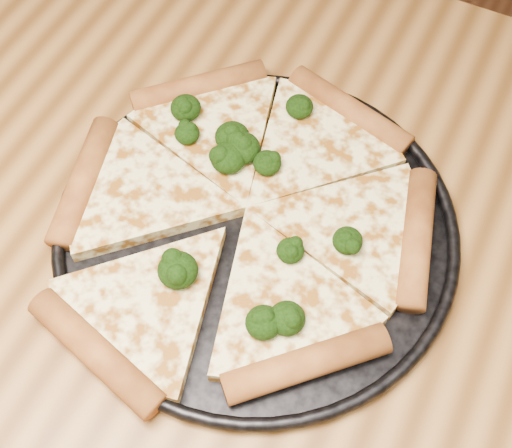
% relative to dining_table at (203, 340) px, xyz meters
% --- Properties ---
extents(dining_table, '(1.20, 0.90, 0.75)m').
position_rel_dining_table_xyz_m(dining_table, '(0.00, 0.00, 0.00)').
color(dining_table, olive).
rests_on(dining_table, ground).
extents(pizza_pan, '(0.36, 0.36, 0.02)m').
position_rel_dining_table_xyz_m(pizza_pan, '(0.02, 0.08, 0.10)').
color(pizza_pan, black).
rests_on(pizza_pan, dining_table).
extents(pizza, '(0.35, 0.38, 0.03)m').
position_rel_dining_table_xyz_m(pizza, '(0.00, 0.09, 0.11)').
color(pizza, '#F6E896').
rests_on(pizza, pizza_pan).
extents(broccoli_florets, '(0.22, 0.24, 0.03)m').
position_rel_dining_table_xyz_m(broccoli_florets, '(-0.00, 0.10, 0.12)').
color(broccoli_florets, black).
rests_on(broccoli_florets, pizza).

